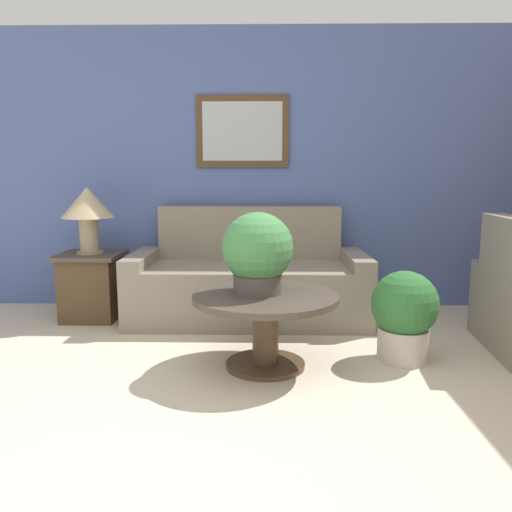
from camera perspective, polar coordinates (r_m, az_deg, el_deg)
ground_plane at (r=2.39m, az=-6.49°, el=-22.39°), size 20.00×20.00×0.00m
wall_back at (r=4.80m, az=-2.44°, el=9.82°), size 7.96×0.09×2.60m
couch_main at (r=4.40m, az=-0.84°, el=-3.14°), size 2.04×0.89×0.97m
coffee_table at (r=3.27m, az=1.10°, el=-6.70°), size 0.95×0.95×0.49m
side_table at (r=4.62m, az=-18.27°, el=-3.21°), size 0.53×0.53×0.58m
table_lamp at (r=4.53m, az=-18.70°, el=5.31°), size 0.45×0.45×0.57m
potted_plant_on_table at (r=3.22m, az=0.17°, el=0.49°), size 0.46×0.46×0.53m
potted_plant_floor at (r=3.53m, az=16.59°, el=-6.27°), size 0.45×0.45×0.62m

